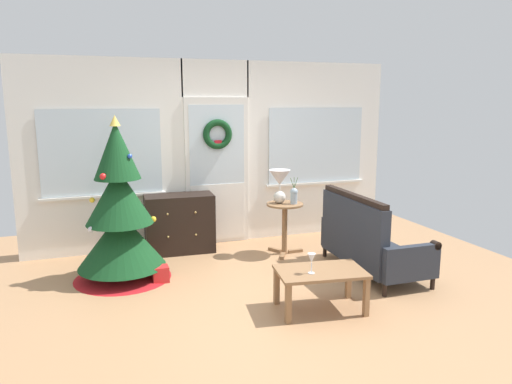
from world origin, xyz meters
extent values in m
plane|color=#AD7F56|center=(0.00, 0.00, 0.00)|extent=(6.76, 6.76, 0.00)
cube|color=white|center=(-1.52, 2.09, 1.27)|extent=(2.15, 0.08, 2.55)
cube|color=white|center=(1.52, 2.09, 1.27)|extent=(2.15, 0.08, 2.55)
cube|color=white|center=(0.00, 2.09, 2.30)|extent=(0.94, 0.08, 0.50)
cube|color=silver|center=(0.00, 2.05, 1.02)|extent=(0.90, 0.05, 2.05)
cube|color=white|center=(0.00, 2.03, 0.45)|extent=(0.78, 0.02, 0.80)
cube|color=silver|center=(0.00, 2.03, 1.40)|extent=(0.78, 0.01, 1.10)
cube|color=silver|center=(-1.52, 2.03, 1.35)|extent=(1.50, 0.01, 1.10)
cube|color=silver|center=(1.52, 2.03, 1.35)|extent=(1.50, 0.01, 1.10)
cube|color=silver|center=(-1.52, 2.02, 0.78)|extent=(1.59, 0.06, 0.03)
cube|color=silver|center=(1.52, 2.02, 0.78)|extent=(1.59, 0.06, 0.03)
torus|color=#123B1B|center=(0.00, 1.99, 1.55)|extent=(0.41, 0.09, 0.41)
cube|color=red|center=(0.00, 1.97, 1.42)|extent=(0.10, 0.02, 0.10)
cylinder|color=#4C331E|center=(-1.40, 1.03, 0.11)|extent=(0.10, 0.10, 0.22)
cone|color=red|center=(-1.40, 1.03, 0.05)|extent=(1.09, 1.09, 0.10)
cone|color=#14421E|center=(-1.40, 1.03, 0.46)|extent=(0.98, 0.98, 0.63)
cone|color=#14421E|center=(-1.40, 1.03, 0.96)|extent=(0.75, 0.75, 0.63)
cone|color=#14421E|center=(-1.40, 1.03, 1.47)|extent=(0.51, 0.51, 0.63)
cone|color=#E0BC4C|center=(-1.40, 1.03, 1.79)|extent=(0.12, 0.12, 0.12)
sphere|color=red|center=(-1.61, 1.30, 0.53)|extent=(0.06, 0.06, 0.06)
sphere|color=gold|center=(-1.69, 0.98, 0.94)|extent=(0.06, 0.06, 0.06)
sphere|color=silver|center=(-1.41, 1.35, 0.78)|extent=(0.06, 0.06, 0.06)
sphere|color=#264CB2|center=(-1.27, 0.92, 1.41)|extent=(0.05, 0.05, 0.05)
sphere|color=red|center=(-1.56, 0.87, 1.21)|extent=(0.07, 0.07, 0.07)
sphere|color=gold|center=(-1.04, 1.00, 0.67)|extent=(0.07, 0.07, 0.07)
sphere|color=silver|center=(-1.72, 0.86, 0.65)|extent=(0.07, 0.07, 0.07)
cube|color=black|center=(-0.60, 1.79, 0.39)|extent=(0.92, 0.46, 0.78)
sphere|color=tan|center=(-0.79, 1.58, 0.58)|extent=(0.03, 0.03, 0.03)
sphere|color=tan|center=(-0.43, 1.56, 0.58)|extent=(0.03, 0.03, 0.03)
sphere|color=tan|center=(-0.79, 1.58, 0.28)|extent=(0.03, 0.03, 0.03)
sphere|color=tan|center=(-0.43, 1.56, 0.28)|extent=(0.03, 0.03, 0.03)
cylinder|color=black|center=(1.73, -0.43, 0.07)|extent=(0.05, 0.05, 0.14)
cylinder|color=black|center=(1.75, 0.94, 0.07)|extent=(0.05, 0.05, 0.14)
cylinder|color=black|center=(1.13, -0.42, 0.07)|extent=(0.05, 0.05, 0.14)
cylinder|color=black|center=(1.15, 0.95, 0.07)|extent=(0.05, 0.05, 0.14)
cube|color=#282D38|center=(1.44, 0.26, 0.21)|extent=(0.74, 1.32, 0.14)
cube|color=#282D38|center=(1.14, 0.26, 0.59)|extent=(0.14, 1.32, 0.62)
cube|color=black|center=(1.14, 0.26, 0.93)|extent=(0.10, 1.29, 0.06)
cube|color=#282D38|center=(1.43, -0.44, 0.33)|extent=(0.66, 0.10, 0.38)
cylinder|color=black|center=(1.72, -0.45, 0.50)|extent=(0.09, 0.09, 0.09)
cube|color=#282D38|center=(1.45, 0.96, 0.33)|extent=(0.66, 0.10, 0.38)
cylinder|color=black|center=(1.74, 0.96, 0.50)|extent=(0.09, 0.09, 0.09)
cylinder|color=#8E6642|center=(0.69, 1.24, 0.67)|extent=(0.48, 0.48, 0.02)
cylinder|color=#8E6642|center=(0.69, 1.24, 0.33)|extent=(0.07, 0.07, 0.66)
cube|color=#8E6642|center=(0.85, 1.24, 0.02)|extent=(0.20, 0.05, 0.04)
cube|color=#8E6642|center=(0.61, 1.37, 0.02)|extent=(0.14, 0.20, 0.04)
cube|color=#8E6642|center=(0.61, 1.10, 0.02)|extent=(0.14, 0.20, 0.04)
sphere|color=silver|center=(0.63, 1.28, 0.76)|extent=(0.16, 0.16, 0.16)
cylinder|color=silver|center=(0.63, 1.28, 0.89)|extent=(0.02, 0.02, 0.06)
cone|color=silver|center=(0.63, 1.28, 1.02)|extent=(0.28, 0.28, 0.20)
cylinder|color=#99ADBC|center=(0.79, 1.18, 0.76)|extent=(0.09, 0.09, 0.16)
sphere|color=#99ADBC|center=(0.79, 1.18, 0.84)|extent=(0.10, 0.10, 0.10)
cylinder|color=#4C7042|center=(0.77, 1.18, 0.94)|extent=(0.07, 0.01, 0.17)
cylinder|color=#4C7042|center=(0.79, 1.18, 0.94)|extent=(0.01, 0.01, 0.18)
cylinder|color=#4C7042|center=(0.81, 1.18, 0.94)|extent=(0.07, 0.01, 0.17)
cube|color=#8E6642|center=(0.34, -0.50, 0.39)|extent=(0.90, 0.63, 0.03)
cube|color=#8E6642|center=(-0.07, -0.66, 0.19)|extent=(0.05, 0.05, 0.38)
cube|color=#8E6642|center=(0.69, -0.77, 0.19)|extent=(0.05, 0.05, 0.38)
cube|color=#8E6642|center=(-0.01, -0.23, 0.19)|extent=(0.05, 0.05, 0.38)
cube|color=#8E6642|center=(0.75, -0.33, 0.19)|extent=(0.05, 0.05, 0.38)
cylinder|color=silver|center=(0.22, -0.55, 0.41)|extent=(0.06, 0.06, 0.01)
cylinder|color=silver|center=(0.22, -0.55, 0.46)|extent=(0.01, 0.01, 0.10)
cone|color=silver|center=(0.22, -0.55, 0.56)|extent=(0.08, 0.08, 0.09)
cube|color=red|center=(-1.01, 0.77, 0.09)|extent=(0.18, 0.16, 0.18)
camera|label=1|loc=(-1.72, -4.46, 2.01)|focal=33.95mm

